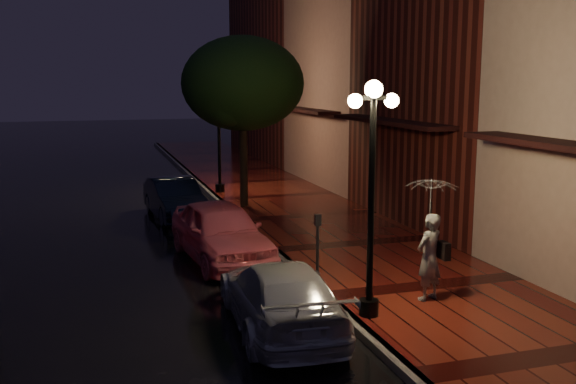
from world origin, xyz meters
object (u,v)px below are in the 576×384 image
object	(u,v)px
streetlamp_near	(372,185)
pink_car	(221,232)
parking_meter	(318,241)
silver_car	(280,296)
navy_car	(175,198)
woman_with_umbrella	(431,220)
streetlamp_far	(219,129)
street_tree	(243,86)

from	to	relation	value
streetlamp_near	pink_car	size ratio (longest dim) A/B	0.99
parking_meter	silver_car	bearing A→B (deg)	-123.66
navy_car	woman_with_umbrella	world-z (taller)	woman_with_umbrella
streetlamp_near	silver_car	distance (m)	2.58
silver_car	woman_with_umbrella	size ratio (longest dim) A/B	1.76
streetlamp_far	parking_meter	distance (m)	11.85
streetlamp_near	navy_car	xyz separation A→B (m)	(-2.23, 10.32, -1.95)
pink_car	woman_with_umbrella	distance (m)	5.63
streetlamp_near	silver_car	size ratio (longest dim) A/B	1.00
pink_car	silver_car	xyz separation A→B (m)	(0.13, -4.71, -0.12)
navy_car	pink_car	bearing A→B (deg)	-90.57
streetlamp_far	street_tree	size ratio (longest dim) A/B	0.74
streetlamp_far	silver_car	world-z (taller)	streetlamp_far
streetlamp_near	pink_car	world-z (taller)	streetlamp_near
streetlamp_far	pink_car	xyz separation A→B (m)	(-1.78, -9.07, -1.86)
streetlamp_near	street_tree	xyz separation A→B (m)	(0.26, 10.99, 1.64)
street_tree	silver_car	size ratio (longest dim) A/B	1.35
pink_car	silver_car	world-z (taller)	pink_car
pink_car	woman_with_umbrella	size ratio (longest dim) A/B	1.79
pink_car	silver_car	distance (m)	4.72
pink_car	navy_car	distance (m)	5.41
woman_with_umbrella	parking_meter	bearing A→B (deg)	-70.56
streetlamp_near	woman_with_umbrella	distance (m)	1.77
street_tree	parking_meter	distance (m)	9.32
streetlamp_near	streetlamp_far	xyz separation A→B (m)	(0.00, 14.00, 0.00)
navy_car	silver_car	distance (m)	10.12
street_tree	navy_car	xyz separation A→B (m)	(-2.48, -0.68, -3.59)
parking_meter	streetlamp_near	bearing A→B (deg)	-83.17
streetlamp_near	woman_with_umbrella	world-z (taller)	streetlamp_near
street_tree	pink_car	world-z (taller)	street_tree
silver_car	street_tree	bearing A→B (deg)	-96.70
woman_with_umbrella	parking_meter	distance (m)	2.57
street_tree	pink_car	size ratio (longest dim) A/B	1.33
woman_with_umbrella	streetlamp_far	bearing A→B (deg)	-107.61
streetlamp_far	parking_meter	xyz separation A→B (m)	(-0.20, -11.75, -1.56)
streetlamp_near	streetlamp_far	bearing A→B (deg)	90.00
silver_car	parking_meter	distance (m)	2.54
street_tree	pink_car	distance (m)	7.29
pink_car	parking_meter	size ratio (longest dim) A/B	2.96
streetlamp_far	silver_car	bearing A→B (deg)	-96.83
streetlamp_near	navy_car	bearing A→B (deg)	102.18
woman_with_umbrella	silver_car	bearing A→B (deg)	-19.37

